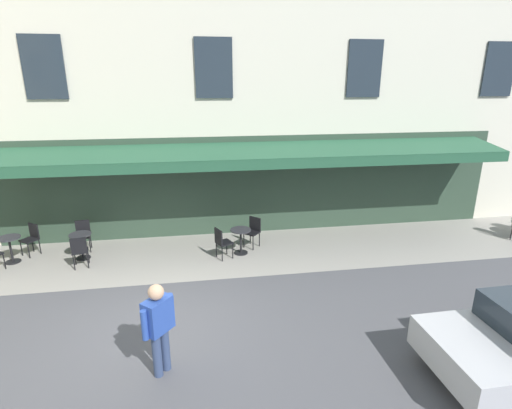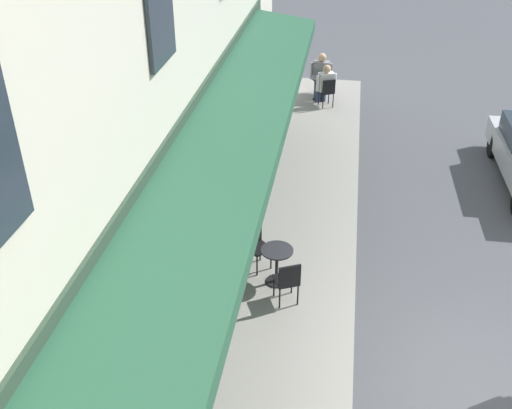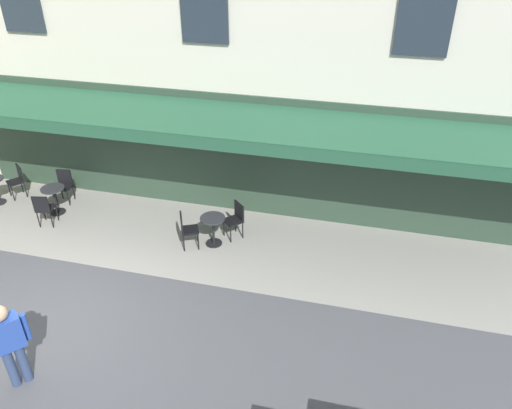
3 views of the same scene
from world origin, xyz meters
name	(u,v)px [view 1 (image 1 of 3)]	position (x,y,z in m)	size (l,w,h in m)	color
ground_plane	(154,326)	(0.00, 0.00, 0.00)	(70.00, 70.00, 0.00)	#4C4C51
sidewalk_cafe_terrace	(275,249)	(-3.25, -3.40, 0.00)	(20.50, 3.20, 0.01)	gray
cafe_building_facade	(265,10)	(-4.00, -9.49, 7.49)	(20.00, 10.70, 15.00)	beige
cafe_table_near_entrance	(81,243)	(2.29, -3.64, 0.49)	(0.60, 0.60, 0.75)	black
cafe_chair_black_kerbside	(80,249)	(2.17, -3.02, 0.55)	(0.47, 0.47, 0.91)	black
cafe_chair_black_under_awning	(83,233)	(2.39, -4.26, 0.55)	(0.46, 0.46, 0.91)	black
cafe_table_mid_terrace	(241,238)	(-2.21, -3.29, 0.49)	(0.60, 0.60, 0.75)	black
cafe_chair_black_corner_left	(222,241)	(-1.63, -3.02, 0.55)	(0.53, 0.53, 0.91)	black
cafe_chair_black_corner_right	(253,229)	(-2.64, -3.74, 0.55)	(0.57, 0.57, 0.91)	black
cafe_table_far_end	(10,246)	(4.17, -3.68, 0.49)	(0.60, 0.60, 0.75)	black
cafe_chair_black_back_row	(32,236)	(3.79, -4.19, 0.55)	(0.56, 0.56, 0.91)	black
walking_pedestrian_in_blue	(159,323)	(-0.27, 1.37, 1.00)	(0.53, 0.56, 1.70)	navy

